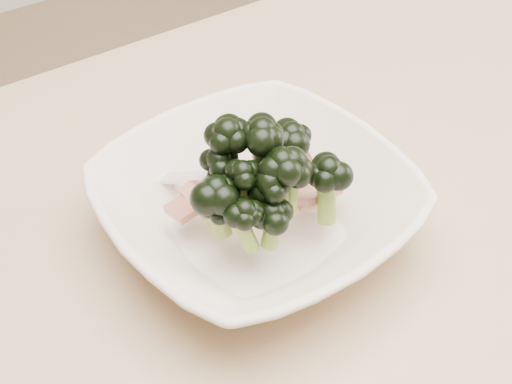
{
  "coord_description": "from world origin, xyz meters",
  "views": [
    {
      "loc": [
        -0.37,
        -0.33,
        1.22
      ],
      "look_at": [
        -0.12,
        0.04,
        0.8
      ],
      "focal_mm": 50.0,
      "sensor_mm": 36.0,
      "label": 1
    }
  ],
  "objects": [
    {
      "name": "broccoli_dish",
      "position": [
        -0.12,
        0.04,
        0.79
      ],
      "size": [
        0.28,
        0.28,
        0.13
      ],
      "color": "beige",
      "rests_on": "dining_table"
    },
    {
      "name": "dining_table",
      "position": [
        0.0,
        0.0,
        0.65
      ],
      "size": [
        1.2,
        0.8,
        0.75
      ],
      "color": "tan",
      "rests_on": "ground"
    }
  ]
}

